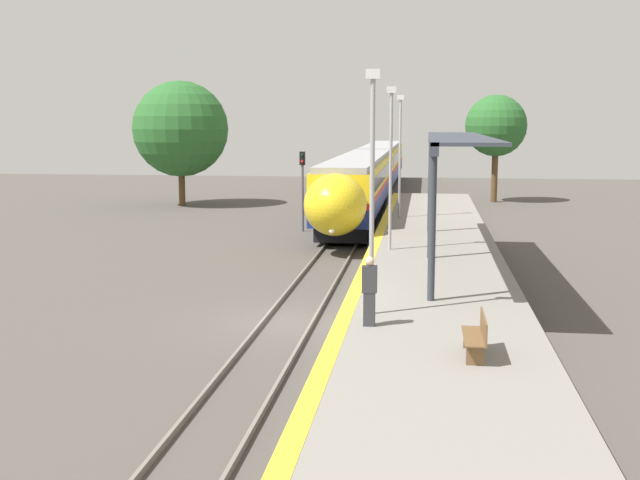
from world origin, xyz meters
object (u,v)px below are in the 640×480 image
train (372,172)px  lamppost_far (400,149)px  lamppost_near (372,178)px  railway_signal (302,183)px  person_waiting (369,290)px  lamppost_mid (391,159)px  platform_bench (478,335)px

train → lamppost_far: size_ratio=8.02×
train → lamppost_near: bearing=-86.1°
railway_signal → lamppost_near: bearing=-76.7°
person_waiting → lamppost_mid: 11.91m
train → person_waiting: bearing=-86.2°
railway_signal → lamppost_far: 5.46m
lamppost_mid → lamppost_far: same height
railway_signal → lamppost_far: lamppost_far is taller
lamppost_mid → lamppost_far: bearing=90.0°
person_waiting → railway_signal: railway_signal is taller
platform_bench → lamppost_near: bearing=125.7°
lamppost_mid → platform_bench: bearing=-79.9°
railway_signal → train: bearing=80.8°
platform_bench → lamppost_near: lamppost_near is taller
train → platform_bench: size_ratio=29.99×
lamppost_near → lamppost_mid: 10.42m
platform_bench → lamppost_near: 5.21m
person_waiting → lamppost_near: (-0.04, 1.21, 2.60)m
lamppost_near → lamppost_far: size_ratio=1.00×
platform_bench → lamppost_mid: (-2.48, 13.87, 3.01)m
person_waiting → lamppost_near: bearing=91.9°
lamppost_near → lamppost_mid: size_ratio=1.00×
platform_bench → lamppost_far: (-2.48, 24.29, 3.01)m
train → lamppost_near: lamppost_near is taller
train → person_waiting: size_ratio=29.10×
person_waiting → lamppost_far: size_ratio=0.28×
person_waiting → train: bearing=93.8°
platform_bench → lamppost_far: size_ratio=0.27×
person_waiting → lamppost_near: lamppost_near is taller
train → lamppost_mid: lamppost_mid is taller
person_waiting → lamppost_far: (-0.04, 22.04, 2.60)m
train → railway_signal: railway_signal is taller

